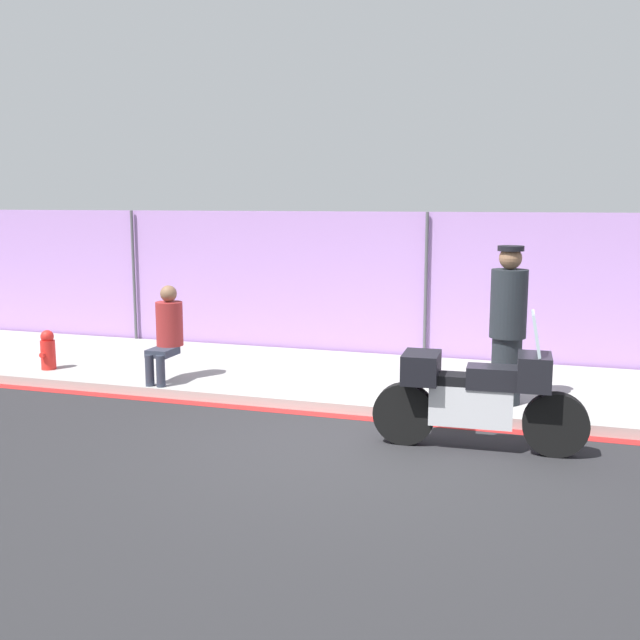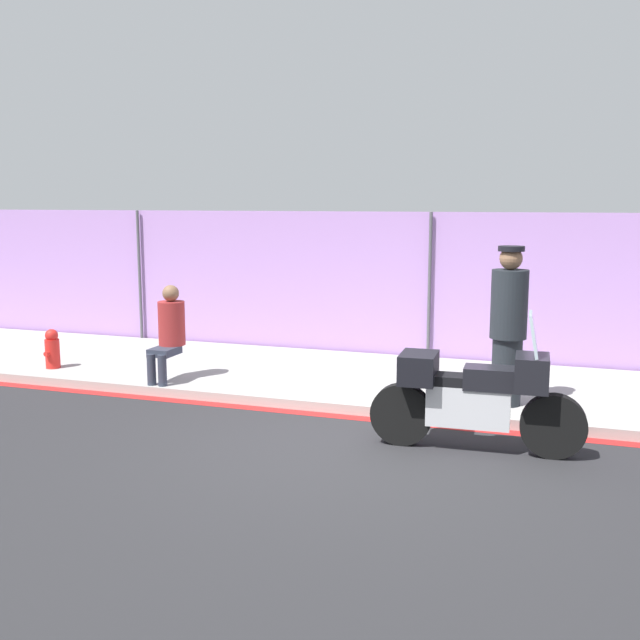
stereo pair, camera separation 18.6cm
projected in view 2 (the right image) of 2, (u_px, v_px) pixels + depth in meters
name	position (u px, v px, depth m)	size (l,w,h in m)	color
ground_plane	(350.00, 451.00, 7.54)	(120.00, 120.00, 0.00)	#262628
sidewalk	(407.00, 383.00, 10.06)	(37.33, 3.00, 0.12)	#9E9E99
curb_paint_stripe	(378.00, 420.00, 8.59)	(37.33, 0.18, 0.01)	red
storefront_fence	(431.00, 289.00, 11.37)	(35.47, 0.17, 2.32)	#AD7FC6
motorcycle	(474.00, 395.00, 7.46)	(2.14, 0.56, 1.43)	black
officer_standing	(508.00, 325.00, 8.65)	(0.42, 0.42, 1.86)	#1E2328
person_seated_on_curb	(169.00, 328.00, 9.91)	(0.36, 0.65, 1.27)	#2D3342
fire_hydrant	(52.00, 349.00, 10.67)	(0.20, 0.26, 0.56)	red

